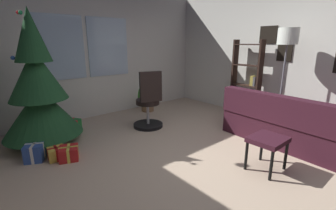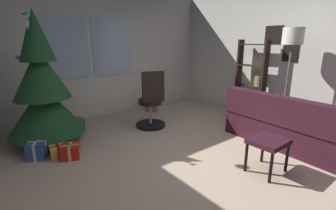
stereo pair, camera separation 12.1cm
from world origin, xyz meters
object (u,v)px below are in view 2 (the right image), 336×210
(gift_box_blue, at_px, (38,149))
(gift_box_red, at_px, (70,151))
(gift_box_gold, at_px, (58,151))
(office_chair, at_px, (151,106))
(gift_box_green, at_px, (73,126))
(floor_lamp, at_px, (292,45))
(holiday_tree, at_px, (43,91))
(footstool, at_px, (268,144))
(potted_plant, at_px, (152,102))
(bookshelf, at_px, (251,84))
(couch, at_px, (300,126))

(gift_box_blue, bearing_deg, gift_box_red, -39.49)
(gift_box_gold, xyz_separation_m, office_chair, (1.71, 0.16, 0.35))
(gift_box_green, relative_size, floor_lamp, 0.22)
(gift_box_red, distance_m, floor_lamp, 3.91)
(holiday_tree, relative_size, gift_box_gold, 10.24)
(footstool, distance_m, holiday_tree, 3.34)
(holiday_tree, relative_size, gift_box_green, 6.31)
(gift_box_green, height_order, gift_box_gold, gift_box_green)
(footstool, xyz_separation_m, gift_box_red, (-1.81, 1.90, -0.28))
(footstool, height_order, gift_box_red, footstool)
(office_chair, height_order, floor_lamp, floor_lamp)
(footstool, distance_m, office_chair, 2.20)
(gift_box_green, bearing_deg, potted_plant, 8.40)
(holiday_tree, bearing_deg, gift_box_green, 17.52)
(gift_box_green, relative_size, gift_box_blue, 1.11)
(holiday_tree, height_order, gift_box_green, holiday_tree)
(bookshelf, relative_size, floor_lamp, 0.90)
(couch, height_order, holiday_tree, holiday_tree)
(bookshelf, bearing_deg, office_chair, 160.28)
(gift_box_blue, relative_size, floor_lamp, 0.20)
(gift_box_gold, height_order, gift_box_blue, gift_box_blue)
(bookshelf, bearing_deg, gift_box_blue, 169.45)
(office_chair, bearing_deg, gift_box_gold, -174.65)
(gift_box_green, relative_size, potted_plant, 0.69)
(gift_box_blue, bearing_deg, couch, -31.54)
(gift_box_red, relative_size, potted_plant, 0.57)
(couch, distance_m, potted_plant, 3.09)
(office_chair, bearing_deg, footstool, -83.94)
(gift_box_gold, relative_size, gift_box_blue, 0.68)
(holiday_tree, xyz_separation_m, bookshelf, (3.74, -1.24, -0.14))
(gift_box_blue, relative_size, potted_plant, 0.62)
(footstool, relative_size, gift_box_green, 1.10)
(couch, relative_size, gift_box_gold, 7.83)
(gift_box_red, xyz_separation_m, floor_lamp, (3.39, -1.31, 1.44))
(gift_box_green, bearing_deg, gift_box_red, -109.40)
(couch, relative_size, holiday_tree, 0.76)
(footstool, xyz_separation_m, bookshelf, (1.82, 1.45, 0.33))
(couch, distance_m, gift_box_red, 3.51)
(gift_box_gold, xyz_separation_m, potted_plant, (2.34, 1.08, 0.14))
(gift_box_red, height_order, potted_plant, potted_plant)
(gift_box_gold, bearing_deg, footstool, -46.23)
(footstool, height_order, gift_box_blue, footstool)
(potted_plant, bearing_deg, gift_box_gold, -155.33)
(gift_box_blue, bearing_deg, footstool, -45.37)
(gift_box_green, distance_m, office_chair, 1.44)
(footstool, xyz_separation_m, floor_lamp, (1.58, 0.59, 1.16))
(gift_box_gold, distance_m, office_chair, 1.75)
(bookshelf, bearing_deg, footstool, -141.47)
(holiday_tree, xyz_separation_m, gift_box_red, (0.10, -0.79, -0.76))
(gift_box_red, bearing_deg, gift_box_green, 70.60)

